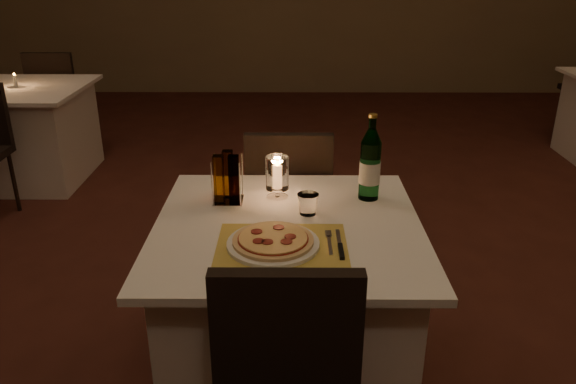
{
  "coord_description": "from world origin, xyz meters",
  "views": [
    {
      "loc": [
        -0.1,
        -2.3,
        1.67
      ],
      "look_at": [
        -0.12,
        -0.4,
        0.86
      ],
      "focal_mm": 35.0,
      "sensor_mm": 36.0,
      "label": 1
    }
  ],
  "objects_px": {
    "neighbor_table_left": "(25,133)",
    "pizza": "(273,240)",
    "main_table": "(288,306)",
    "plate": "(273,244)",
    "water_bottle": "(370,165)",
    "hurricane_candle": "(277,174)",
    "tumbler": "(308,204)",
    "chair_far": "(289,195)"
  },
  "relations": [
    {
      "from": "pizza",
      "to": "water_bottle",
      "type": "height_order",
      "value": "water_bottle"
    },
    {
      "from": "chair_far",
      "to": "water_bottle",
      "type": "relative_size",
      "value": 2.52
    },
    {
      "from": "main_table",
      "to": "hurricane_candle",
      "type": "relative_size",
      "value": 5.5
    },
    {
      "from": "chair_far",
      "to": "pizza",
      "type": "relative_size",
      "value": 3.21
    },
    {
      "from": "water_bottle",
      "to": "hurricane_candle",
      "type": "relative_size",
      "value": 1.96
    },
    {
      "from": "tumbler",
      "to": "water_bottle",
      "type": "bearing_deg",
      "value": 31.53
    },
    {
      "from": "plate",
      "to": "pizza",
      "type": "distance_m",
      "value": 0.02
    },
    {
      "from": "chair_far",
      "to": "plate",
      "type": "bearing_deg",
      "value": -93.2
    },
    {
      "from": "main_table",
      "to": "pizza",
      "type": "height_order",
      "value": "pizza"
    },
    {
      "from": "plate",
      "to": "pizza",
      "type": "relative_size",
      "value": 1.14
    },
    {
      "from": "tumbler",
      "to": "hurricane_candle",
      "type": "xyz_separation_m",
      "value": [
        -0.12,
        0.15,
        0.07
      ]
    },
    {
      "from": "water_bottle",
      "to": "hurricane_candle",
      "type": "distance_m",
      "value": 0.38
    },
    {
      "from": "water_bottle",
      "to": "neighbor_table_left",
      "type": "relative_size",
      "value": 0.36
    },
    {
      "from": "plate",
      "to": "hurricane_candle",
      "type": "distance_m",
      "value": 0.43
    },
    {
      "from": "water_bottle",
      "to": "neighbor_table_left",
      "type": "height_order",
      "value": "water_bottle"
    },
    {
      "from": "pizza",
      "to": "hurricane_candle",
      "type": "bearing_deg",
      "value": 89.33
    },
    {
      "from": "plate",
      "to": "hurricane_candle",
      "type": "bearing_deg",
      "value": 89.33
    },
    {
      "from": "pizza",
      "to": "water_bottle",
      "type": "bearing_deg",
      "value": 47.99
    },
    {
      "from": "water_bottle",
      "to": "neighbor_table_left",
      "type": "bearing_deg",
      "value": 139.02
    },
    {
      "from": "chair_far",
      "to": "tumbler",
      "type": "bearing_deg",
      "value": -83.06
    },
    {
      "from": "chair_far",
      "to": "neighbor_table_left",
      "type": "relative_size",
      "value": 0.9
    },
    {
      "from": "pizza",
      "to": "water_bottle",
      "type": "xyz_separation_m",
      "value": [
        0.38,
        0.42,
        0.12
      ]
    },
    {
      "from": "pizza",
      "to": "main_table",
      "type": "bearing_deg",
      "value": 74.47
    },
    {
      "from": "tumbler",
      "to": "water_bottle",
      "type": "relative_size",
      "value": 0.23
    },
    {
      "from": "plate",
      "to": "neighbor_table_left",
      "type": "height_order",
      "value": "plate"
    },
    {
      "from": "tumbler",
      "to": "neighbor_table_left",
      "type": "xyz_separation_m",
      "value": [
        -2.16,
        2.25,
        -0.41
      ]
    },
    {
      "from": "water_bottle",
      "to": "hurricane_candle",
      "type": "xyz_separation_m",
      "value": [
        -0.38,
        -0.01,
        -0.04
      ]
    },
    {
      "from": "chair_far",
      "to": "pizza",
      "type": "bearing_deg",
      "value": -93.2
    },
    {
      "from": "chair_far",
      "to": "neighbor_table_left",
      "type": "distance_m",
      "value": 2.64
    },
    {
      "from": "neighbor_table_left",
      "to": "pizza",
      "type": "bearing_deg",
      "value": -51.1
    },
    {
      "from": "main_table",
      "to": "hurricane_candle",
      "type": "bearing_deg",
      "value": 100.89
    },
    {
      "from": "chair_far",
      "to": "plate",
      "type": "height_order",
      "value": "chair_far"
    },
    {
      "from": "water_bottle",
      "to": "main_table",
      "type": "bearing_deg",
      "value": -143.76
    },
    {
      "from": "main_table",
      "to": "chair_far",
      "type": "distance_m",
      "value": 0.74
    },
    {
      "from": "hurricane_candle",
      "to": "neighbor_table_left",
      "type": "xyz_separation_m",
      "value": [
        -2.03,
        2.1,
        -0.47
      ]
    },
    {
      "from": "water_bottle",
      "to": "tumbler",
      "type": "bearing_deg",
      "value": -148.47
    },
    {
      "from": "plate",
      "to": "tumbler",
      "type": "bearing_deg",
      "value": 64.61
    },
    {
      "from": "plate",
      "to": "chair_far",
      "type": "bearing_deg",
      "value": 86.8
    },
    {
      "from": "hurricane_candle",
      "to": "neighbor_table_left",
      "type": "distance_m",
      "value": 2.96
    },
    {
      "from": "main_table",
      "to": "plate",
      "type": "distance_m",
      "value": 0.42
    },
    {
      "from": "main_table",
      "to": "tumbler",
      "type": "height_order",
      "value": "tumbler"
    },
    {
      "from": "plate",
      "to": "water_bottle",
      "type": "relative_size",
      "value": 0.9
    }
  ]
}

